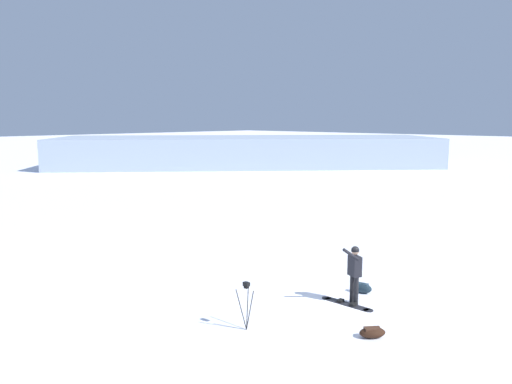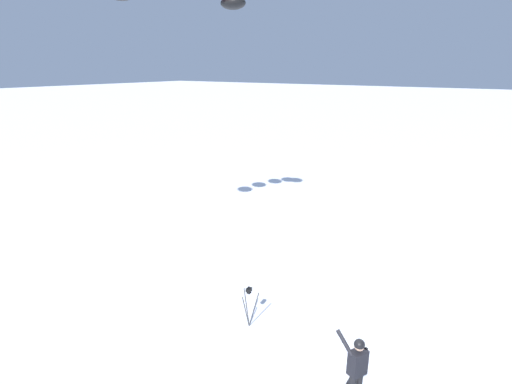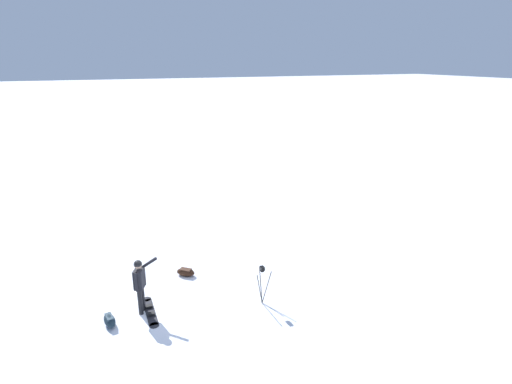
{
  "view_description": "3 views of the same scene",
  "coord_description": "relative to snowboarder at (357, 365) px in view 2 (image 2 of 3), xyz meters",
  "views": [
    {
      "loc": [
        11.97,
        8.24,
        5.49
      ],
      "look_at": [
        2.37,
        -0.85,
        3.58
      ],
      "focal_mm": 36.18,
      "sensor_mm": 36.0,
      "label": 1
    },
    {
      "loc": [
        -2.71,
        7.26,
        7.37
      ],
      "look_at": [
        2.8,
        -1.07,
        4.12
      ],
      "focal_mm": 27.18,
      "sensor_mm": 36.0,
      "label": 2
    },
    {
      "loc": [
        -1.74,
        -11.22,
        7.42
      ],
      "look_at": [
        2.55,
        -0.94,
        3.81
      ],
      "focal_mm": 29.06,
      "sensor_mm": 36.0,
      "label": 3
    }
  ],
  "objects": [
    {
      "name": "ground_plane",
      "position": [
        0.74,
        -0.22,
        -1.08
      ],
      "size": [
        300.0,
        300.0,
        0.0
      ],
      "primitive_type": "plane",
      "color": "white"
    },
    {
      "name": "snowboarder",
      "position": [
        0.0,
        0.0,
        0.0
      ],
      "size": [
        0.78,
        0.47,
        1.78
      ],
      "color": "black",
      "rests_on": "ground_plane"
    },
    {
      "name": "camera_tripod",
      "position": [
        3.58,
        -0.97,
        -0.15
      ],
      "size": [
        0.52,
        0.47,
        1.29
      ],
      "color": "#262628",
      "rests_on": "ground_plane"
    }
  ]
}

